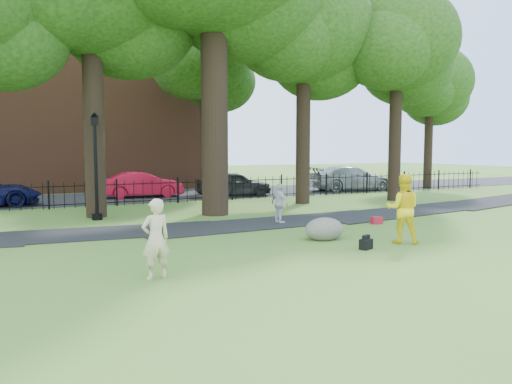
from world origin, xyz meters
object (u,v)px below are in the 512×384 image
woman (156,239)px  man (403,209)px  red_sedan (143,185)px  boulder (324,227)px  lamppost (96,168)px

woman → man: size_ratio=0.85×
woman → red_sedan: woman is taller
red_sedan → boulder: bearing=-168.8°
woman → lamppost: 9.58m
red_sedan → man: bearing=-163.7°
boulder → lamppost: bearing=126.6°
woman → man: bearing=176.1°
man → woman: bearing=43.7°
boulder → red_sedan: red_sedan is taller
boulder → red_sedan: size_ratio=0.28×
woman → red_sedan: (4.03, 17.37, -0.13)m
lamppost → red_sedan: lamppost is taller
man → red_sedan: size_ratio=0.46×
man → red_sedan: 17.02m
woman → lamppost: size_ratio=0.42×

